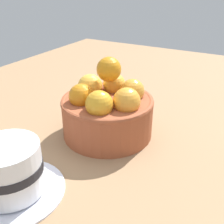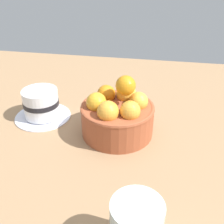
# 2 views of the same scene
# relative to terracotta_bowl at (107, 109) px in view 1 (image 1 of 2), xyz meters

# --- Properties ---
(ground_plane) EXTENTS (1.39, 1.03, 0.04)m
(ground_plane) POSITION_rel_terracotta_bowl_xyz_m (0.00, 0.00, -0.07)
(ground_plane) COLOR #997551
(terracotta_bowl) EXTENTS (0.17, 0.17, 0.14)m
(terracotta_bowl) POSITION_rel_terracotta_bowl_xyz_m (0.00, 0.00, 0.00)
(terracotta_bowl) COLOR #9E4C2D
(terracotta_bowl) RESTS_ON ground_plane
(coffee_cup) EXTENTS (0.14, 0.14, 0.08)m
(coffee_cup) POSITION_rel_terracotta_bowl_xyz_m (0.20, -0.03, -0.01)
(coffee_cup) COLOR silver
(coffee_cup) RESTS_ON ground_plane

